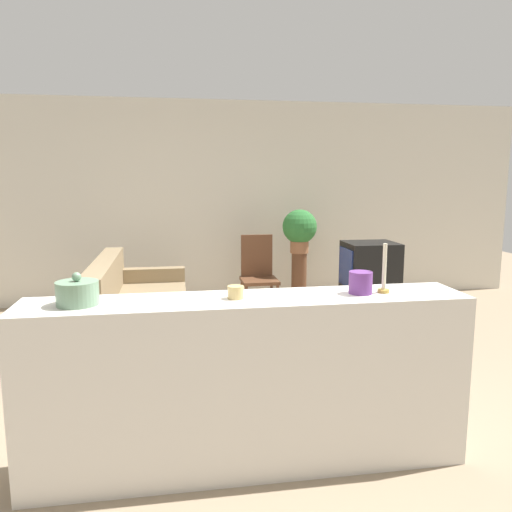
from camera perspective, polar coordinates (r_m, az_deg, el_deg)
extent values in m
plane|color=gray|center=(3.79, -2.30, -17.62)|extent=(14.00, 14.00, 0.00)
cube|color=beige|center=(6.81, -5.99, 6.10)|extent=(9.00, 0.06, 2.70)
cube|color=#847051|center=(5.30, -12.83, -7.27)|extent=(0.92, 1.91, 0.46)
cube|color=#847051|center=(5.23, -16.91, -2.75)|extent=(0.20, 1.91, 0.41)
cube|color=#847051|center=(4.45, -13.52, -9.41)|extent=(0.92, 0.16, 0.62)
cube|color=#847051|center=(6.13, -12.40, -4.24)|extent=(0.92, 0.16, 0.62)
cube|color=brown|center=(5.63, 12.74, -6.19)|extent=(0.90, 0.51, 0.48)
cube|color=black|center=(5.52, 12.92, -1.16)|extent=(0.54, 0.48, 0.52)
cube|color=navy|center=(5.42, 10.24, -1.26)|extent=(0.02, 0.39, 0.41)
cube|color=brown|center=(6.13, 0.39, -2.83)|extent=(0.44, 0.44, 0.04)
cube|color=brown|center=(6.27, 0.08, 0.07)|extent=(0.40, 0.04, 0.53)
cylinder|color=brown|center=(5.97, -1.10, -5.40)|extent=(0.04, 0.04, 0.42)
cylinder|color=brown|center=(6.03, 2.48, -5.25)|extent=(0.04, 0.04, 0.42)
cylinder|color=brown|center=(6.33, -1.60, -4.55)|extent=(0.04, 0.04, 0.42)
cylinder|color=brown|center=(6.39, 1.78, -4.42)|extent=(0.04, 0.04, 0.42)
cylinder|color=brown|center=(6.46, 4.92, -2.86)|extent=(0.20, 0.20, 0.74)
cylinder|color=#8E5B3D|center=(6.38, 4.98, 1.03)|extent=(0.23, 0.23, 0.15)
sphere|color=#2D7033|center=(6.35, 5.01, 3.36)|extent=(0.44, 0.44, 0.44)
cube|color=silver|center=(3.01, -0.81, -14.31)|extent=(2.55, 0.44, 1.02)
cylinder|color=gray|center=(2.84, -19.73, -4.01)|extent=(0.22, 0.22, 0.13)
sphere|color=gray|center=(2.83, -19.82, -2.25)|extent=(0.05, 0.05, 0.05)
cylinder|color=tan|center=(2.82, -2.34, -4.16)|extent=(0.09, 0.09, 0.07)
cylinder|color=#B7933D|center=(3.06, 14.36, -3.88)|extent=(0.07, 0.07, 0.02)
cylinder|color=beige|center=(3.03, 14.47, -1.17)|extent=(0.02, 0.02, 0.27)
cylinder|color=#66337F|center=(3.00, 11.86, -2.99)|extent=(0.14, 0.14, 0.13)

